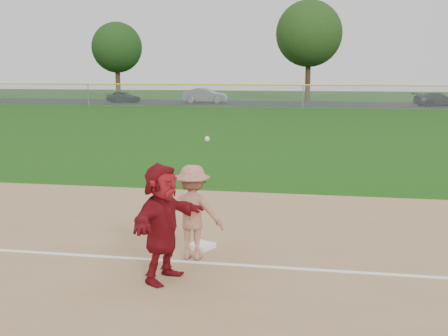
% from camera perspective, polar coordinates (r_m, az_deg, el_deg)
% --- Properties ---
extents(ground, '(160.00, 160.00, 0.00)m').
position_cam_1_polar(ground, '(10.65, -1.46, -8.29)').
color(ground, '#18490E').
rests_on(ground, ground).
extents(foul_line, '(60.00, 0.10, 0.01)m').
position_cam_1_polar(foul_line, '(9.91, -2.42, -9.58)').
color(foul_line, white).
rests_on(foul_line, infield_dirt).
extents(parking_asphalt, '(120.00, 10.00, 0.01)m').
position_cam_1_polar(parking_asphalt, '(56.04, 8.25, 6.47)').
color(parking_asphalt, black).
rests_on(parking_asphalt, ground).
extents(first_base, '(0.52, 0.52, 0.09)m').
position_cam_1_polar(first_base, '(10.67, -2.30, -7.90)').
color(first_base, white).
rests_on(first_base, infield_dirt).
extents(base_runner, '(1.09, 1.84, 1.89)m').
position_cam_1_polar(base_runner, '(8.91, -6.28, -5.51)').
color(base_runner, maroon).
rests_on(base_runner, infield_dirt).
extents(car_left, '(3.62, 1.85, 1.18)m').
position_cam_1_polar(car_left, '(58.52, -10.17, 7.15)').
color(car_left, black).
rests_on(car_left, parking_asphalt).
extents(car_mid, '(4.65, 2.01, 1.49)m').
position_cam_1_polar(car_mid, '(56.95, -1.92, 7.38)').
color(car_mid, slate).
rests_on(car_mid, parking_asphalt).
extents(car_right, '(4.59, 3.15, 1.23)m').
position_cam_1_polar(car_right, '(55.78, 20.78, 6.55)').
color(car_right, black).
rests_on(car_right, parking_asphalt).
extents(first_base_play, '(1.10, 0.66, 2.16)m').
position_cam_1_polar(first_base_play, '(9.92, -3.18, -4.50)').
color(first_base_play, '#969698').
rests_on(first_base_play, infield_dirt).
extents(outfield_fence, '(110.00, 0.12, 110.00)m').
position_cam_1_polar(outfield_fence, '(49.96, 8.04, 8.31)').
color(outfield_fence, '#999EA0').
rests_on(outfield_fence, ground).
extents(tree_1, '(5.80, 5.80, 8.75)m').
position_cam_1_polar(tree_1, '(67.40, -10.83, 11.93)').
color(tree_1, '#3C2516').
rests_on(tree_1, ground).
extents(tree_2, '(7.00, 7.00, 10.58)m').
position_cam_1_polar(tree_2, '(61.55, 8.62, 13.34)').
color(tree_2, '#332212').
rests_on(tree_2, ground).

